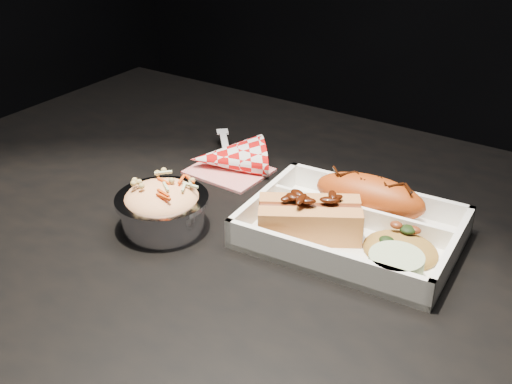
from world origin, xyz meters
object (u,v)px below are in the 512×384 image
dining_table (273,285)px  hotdog (310,216)px  napkin_fork (227,158)px  food_tray (352,232)px  foil_coleslaw_cup (162,206)px  fried_pastry (370,196)px

dining_table → hotdog: size_ratio=8.88×
napkin_fork → hotdog: bearing=21.3°
food_tray → napkin_fork: napkin_fork is taller
napkin_fork → foil_coleslaw_cup: bearing=-30.4°
foil_coleslaw_cup → hotdog: bearing=25.5°
fried_pastry → food_tray: bearing=-86.0°
foil_coleslaw_cup → napkin_fork: bearing=100.4°
food_tray → foil_coleslaw_cup: bearing=-156.4°
foil_coleslaw_cup → napkin_fork: (-0.03, 0.18, -0.02)m
hotdog → napkin_fork: napkin_fork is taller
dining_table → foil_coleslaw_cup: 0.19m
dining_table → foil_coleslaw_cup: (-0.11, -0.08, 0.12)m
dining_table → napkin_fork: bearing=144.9°
hotdog → dining_table: bearing=148.0°
dining_table → food_tray: (0.09, 0.03, 0.10)m
dining_table → fried_pastry: bearing=43.2°
fried_pastry → napkin_fork: napkin_fork is taller
dining_table → napkin_fork: size_ratio=7.76×
food_tray → fried_pastry: size_ratio=1.80×
food_tray → hotdog: hotdog is taller
fried_pastry → dining_table: bearing=-136.8°
food_tray → foil_coleslaw_cup: (-0.21, -0.11, 0.02)m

